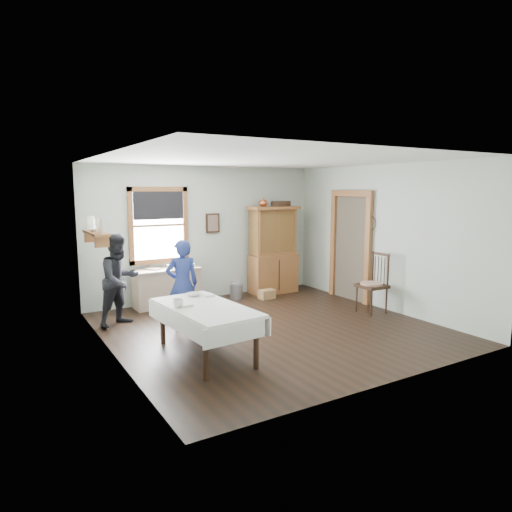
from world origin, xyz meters
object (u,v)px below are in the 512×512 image
china_hutch (273,250)px  wicker_basket (267,294)px  pail (236,292)px  woman_blue (182,287)px  work_counter (167,287)px  spindle_chair (372,283)px  dining_table (206,331)px  figure_dark (120,283)px

china_hutch → wicker_basket: size_ratio=5.93×
pail → woman_blue: 2.21m
work_counter → spindle_chair: size_ratio=1.16×
dining_table → wicker_basket: (2.43, 2.32, -0.25)m
dining_table → wicker_basket: 3.37m
dining_table → wicker_basket: dining_table is taller
spindle_chair → woman_blue: (-3.31, 0.90, 0.12)m
woman_blue → wicker_basket: bearing=-147.4°
work_counter → woman_blue: size_ratio=0.95×
work_counter → pail: (1.44, -0.15, -0.22)m
china_hutch → dining_table: bearing=-135.4°
wicker_basket → dining_table: bearing=-136.4°
work_counter → dining_table: (-0.46, -2.80, -0.02)m
work_counter → china_hutch: size_ratio=0.68×
dining_table → wicker_basket: size_ratio=5.45×
china_hutch → pail: 1.25m
dining_table → pail: dining_table is taller
wicker_basket → woman_blue: 2.50m
china_hutch → woman_blue: bearing=-151.2°
work_counter → woman_blue: (-0.26, -1.47, 0.30)m
figure_dark → dining_table: bearing=-97.5°
spindle_chair → wicker_basket: bearing=121.3°
wicker_basket → woman_blue: bearing=-156.2°
pail → china_hutch: bearing=5.7°
pail → figure_dark: 2.65m
work_counter → wicker_basket: bearing=-14.5°
china_hutch → dining_table: 4.00m
work_counter → dining_table: work_counter is taller
dining_table → figure_dark: 2.16m
spindle_chair → wicker_basket: spindle_chair is taller
woman_blue → pail: bearing=-133.5°
china_hutch → pail: china_hutch is taller
figure_dark → work_counter: bearing=10.9°
spindle_chair → wicker_basket: (-1.08, 1.88, -0.46)m
dining_table → woman_blue: (0.20, 1.33, 0.33)m
pail → dining_table: bearing=-125.6°
work_counter → spindle_chair: bearing=-38.5°
dining_table → pail: (1.90, 2.64, -0.20)m
work_counter → woman_blue: 1.52m
china_hutch → wicker_basket: china_hutch is taller
work_counter → spindle_chair: spindle_chair is taller
work_counter → china_hutch: china_hutch is taller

